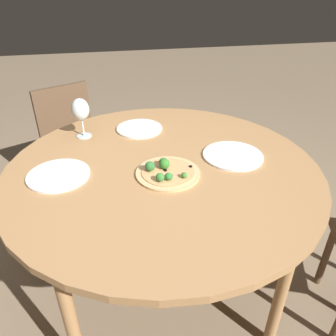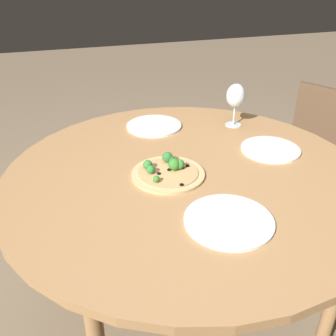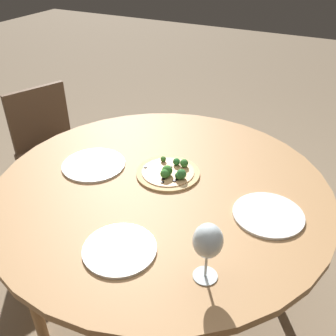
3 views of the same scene
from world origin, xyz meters
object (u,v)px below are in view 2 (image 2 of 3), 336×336
at_px(chair_2, 309,155).
at_px(plate_far, 154,126).
at_px(pizza, 168,171).
at_px(wine_glass, 236,96).
at_px(plate_near, 270,149).
at_px(plate_side, 229,221).

distance_m(chair_2, plate_far, 0.99).
bearing_deg(pizza, wine_glass, -51.99).
height_order(wine_glass, plate_near, wine_glass).
height_order(chair_2, plate_side, chair_2).
height_order(pizza, plate_far, pizza).
xyz_separation_m(pizza, plate_side, (-0.32, -0.09, -0.01)).
distance_m(plate_far, plate_side, 0.76).
bearing_deg(plate_near, pizza, 96.65).
bearing_deg(wine_glass, plate_far, 75.03).
height_order(chair_2, plate_near, chair_2).
xyz_separation_m(pizza, wine_glass, (0.34, -0.43, 0.13)).
relative_size(plate_near, plate_side, 0.88).
height_order(chair_2, pizza, same).
bearing_deg(plate_near, chair_2, -53.87).
bearing_deg(plate_near, wine_glass, 5.32).
xyz_separation_m(chair_2, plate_near, (-0.40, 0.55, 0.32)).
relative_size(chair_2, plate_far, 3.24).
bearing_deg(plate_side, plate_far, 1.10).
bearing_deg(plate_side, plate_near, -44.56).
distance_m(wine_glass, plate_near, 0.32).
height_order(plate_near, plate_side, same).
bearing_deg(plate_side, pizza, 15.03).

